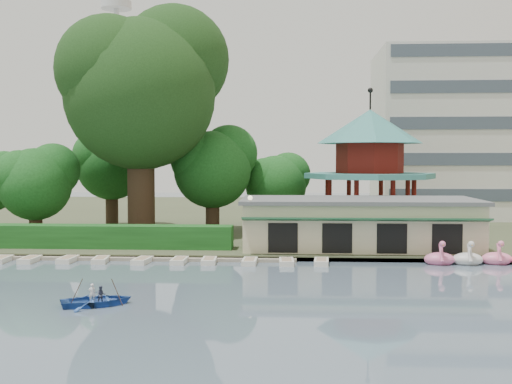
# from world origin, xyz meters

# --- Properties ---
(ground_plane) EXTENTS (220.00, 220.00, 0.00)m
(ground_plane) POSITION_xyz_m (0.00, 0.00, 0.00)
(ground_plane) COLOR slate
(ground_plane) RESTS_ON ground
(shore) EXTENTS (220.00, 70.00, 0.40)m
(shore) POSITION_xyz_m (0.00, 52.00, 0.20)
(shore) COLOR #424930
(shore) RESTS_ON ground
(embankment) EXTENTS (220.00, 0.60, 0.30)m
(embankment) POSITION_xyz_m (0.00, 17.30, 0.15)
(embankment) COLOR gray
(embankment) RESTS_ON ground
(dock) EXTENTS (34.00, 1.60, 0.24)m
(dock) POSITION_xyz_m (-12.00, 17.20, 0.12)
(dock) COLOR gray
(dock) RESTS_ON ground
(boathouse) EXTENTS (18.60, 9.39, 3.90)m
(boathouse) POSITION_xyz_m (10.00, 21.97, 2.37)
(boathouse) COLOR beige
(boathouse) RESTS_ON shore
(pavilion) EXTENTS (12.40, 12.40, 13.50)m
(pavilion) POSITION_xyz_m (12.00, 32.00, 7.48)
(pavilion) COLOR beige
(pavilion) RESTS_ON shore
(broadcast_tower) EXTENTS (8.00, 8.00, 96.00)m
(broadcast_tower) POSITION_xyz_m (-42.00, 140.00, 33.98)
(broadcast_tower) COLOR silver
(broadcast_tower) RESTS_ON ground
(hedge) EXTENTS (30.00, 2.00, 1.80)m
(hedge) POSITION_xyz_m (-15.00, 20.50, 1.30)
(hedge) COLOR #1B571E
(hedge) RESTS_ON shore
(lamp_post) EXTENTS (0.36, 0.36, 4.28)m
(lamp_post) POSITION_xyz_m (1.50, 19.00, 3.34)
(lamp_post) COLOR black
(lamp_post) RESTS_ON shore
(big_tree) EXTENTS (14.97, 13.95, 21.27)m
(big_tree) POSITION_xyz_m (-8.81, 28.22, 14.32)
(big_tree) COLOR #3A281C
(big_tree) RESTS_ON shore
(small_trees) EXTENTS (39.42, 16.96, 10.73)m
(small_trees) POSITION_xyz_m (-11.69, 31.96, 6.26)
(small_trees) COLOR #3A281C
(small_trees) RESTS_ON shore
(moored_rowboats) EXTENTS (34.62, 2.62, 0.36)m
(moored_rowboats) POSITION_xyz_m (-10.04, 15.81, 0.18)
(moored_rowboats) COLOR silver
(moored_rowboats) RESTS_ON ground
(rowboat_with_passengers) EXTENTS (5.98, 5.24, 2.01)m
(rowboat_with_passengers) POSITION_xyz_m (-5.25, 2.50, 0.52)
(rowboat_with_passengers) COLOR #2B54A4
(rowboat_with_passengers) RESTS_ON ground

